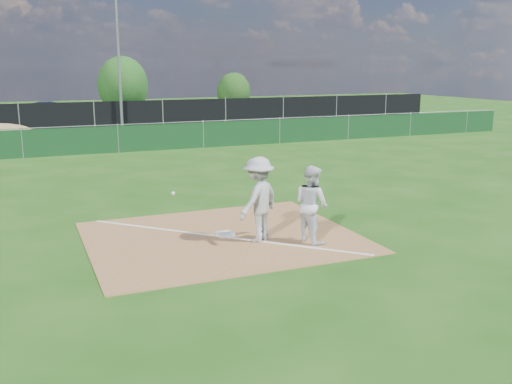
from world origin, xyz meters
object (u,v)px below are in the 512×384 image
Objects in this scene: first_base at (225,234)px; tree_right at (234,92)px; car_right at (150,112)px; light_pole at (119,62)px; tree_mid at (123,85)px; play_at_first at (258,199)px; runner at (312,204)px; car_mid at (54,115)px.

tree_right reaches higher than first_base.
car_right is 9.89m from tree_right.
tree_right is at bearing 69.08° from first_base.
light_pole reaches higher than tree_mid.
light_pole is 11.51m from tree_mid.
play_at_first is at bearing -109.66° from tree_right.
play_at_first is 0.84× the size of tree_right.
tree_right is (8.12, 5.57, 0.92)m from car_right.
tree_mid is at bearing -16.38° from runner.
first_base is at bearing -167.66° from car_right.
runner reaches higher than first_base.
runner reaches higher than car_right.
runner is 0.54× the size of tree_right.
car_mid is at bearing -5.34° from runner.
play_at_first reaches higher than runner.
play_at_first is 27.23m from car_right.
car_mid reaches higher than car_right.
tree_mid reaches higher than play_at_first.
runner is (1.64, -1.12, 0.81)m from first_base.
car_mid is 1.50× the size of tree_right.
light_pole is 6.33m from car_right.
light_pole is 1.65× the size of car_mid.
car_right is (2.68, 4.72, -3.25)m from light_pole.
play_at_first reaches higher than car_right.
light_pole is at bearing -133.85° from car_mid.
play_at_first reaches higher than car_mid.
tree_right is at bearing -5.89° from tree_mid.
runner is 27.03m from car_mid.
runner is 34.03m from tree_mid.
light_pole is 15.10m from tree_right.
first_base is 1.25m from play_at_first.
tree_right reaches higher than runner.
car_mid is 1.08× the size of tree_mid.
light_pole reaches higher than car_mid.
first_base is 2.15m from runner.
runner is at bearing -89.39° from light_pole.
tree_mid reaches higher than car_right.
play_at_first is (0.57, -0.64, 0.91)m from first_base.
first_base is 0.13× the size of play_at_first.
play_at_first is (-0.83, -22.28, -3.03)m from light_pole.
car_mid is at bearing 95.76° from play_at_first.
car_mid is 6.21m from car_right.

